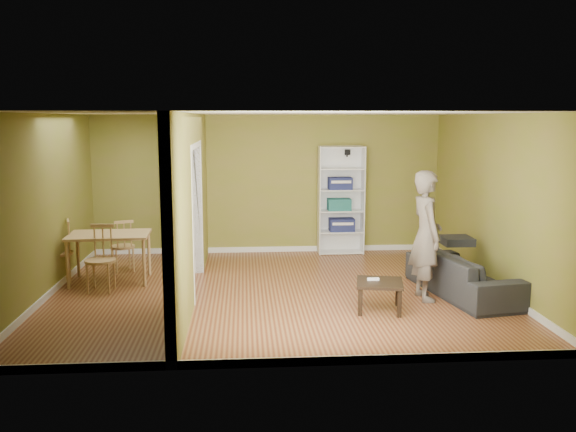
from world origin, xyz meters
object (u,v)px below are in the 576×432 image
(dining_table, at_px, (109,239))
(chair_near, at_px, (100,259))
(coffee_table, at_px, (380,286))
(chair_far, at_px, (123,245))
(sofa, at_px, (463,267))
(chair_left, at_px, (58,251))
(person, at_px, (426,224))
(bookshelf, at_px, (341,200))

(dining_table, distance_m, chair_near, 0.58)
(coffee_table, bearing_deg, chair_near, 162.80)
(dining_table, height_order, chair_far, chair_far)
(sofa, distance_m, dining_table, 5.36)
(chair_left, height_order, chair_near, chair_near)
(sofa, height_order, chair_far, chair_far)
(chair_left, relative_size, chair_near, 0.99)
(sofa, distance_m, person, 0.92)
(bookshelf, relative_size, chair_far, 2.28)
(sofa, distance_m, bookshelf, 3.28)
(dining_table, bearing_deg, chair_far, 84.21)
(bookshelf, distance_m, chair_left, 5.07)
(bookshelf, height_order, chair_near, bookshelf)
(chair_far, bearing_deg, chair_left, 12.67)
(dining_table, bearing_deg, chair_left, 177.81)
(person, xyz_separation_m, chair_left, (-5.42, 1.29, -0.58))
(sofa, height_order, coffee_table, sofa)
(bookshelf, bearing_deg, chair_left, -158.98)
(person, height_order, bookshelf, person)
(coffee_table, bearing_deg, person, 33.08)
(coffee_table, bearing_deg, dining_table, 155.71)
(chair_left, bearing_deg, sofa, 62.44)
(coffee_table, bearing_deg, sofa, 25.58)
(bookshelf, distance_m, dining_table, 4.34)
(bookshelf, height_order, dining_table, bookshelf)
(sofa, xyz_separation_m, coffee_table, (-1.37, -0.66, -0.07))
(chair_near, distance_m, chair_far, 1.21)
(coffee_table, relative_size, dining_table, 0.49)
(dining_table, distance_m, chair_far, 0.71)
(dining_table, relative_size, chair_far, 1.38)
(bookshelf, height_order, chair_far, bookshelf)
(bookshelf, height_order, chair_left, bookshelf)
(person, height_order, dining_table, person)
(sofa, height_order, chair_left, chair_left)
(chair_far, bearing_deg, bookshelf, 173.25)
(chair_left, bearing_deg, chair_far, 109.37)
(bookshelf, distance_m, chair_near, 4.63)
(person, bearing_deg, coffee_table, 119.47)
(chair_near, xyz_separation_m, chair_far, (0.09, 1.21, -0.05))
(chair_near, bearing_deg, chair_far, 89.77)
(chair_far, bearing_deg, dining_table, 60.49)
(sofa, xyz_separation_m, person, (-0.62, -0.16, 0.67))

